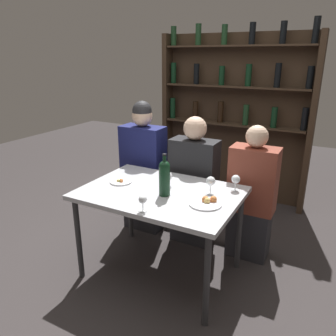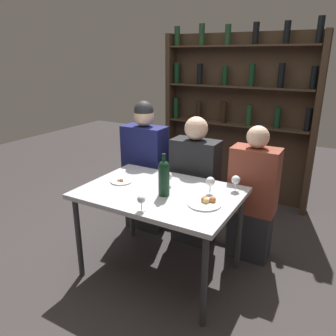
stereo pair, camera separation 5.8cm
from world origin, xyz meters
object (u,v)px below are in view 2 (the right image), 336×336
(wine_glass_0, at_px, (210,182))
(wine_glass_1, at_px, (168,176))
(food_plate_0, at_px, (206,202))
(seated_person_left, at_px, (145,170))
(wine_glass_3, at_px, (236,180))
(seated_person_center, at_px, (195,186))
(food_plate_1, at_px, (121,181))
(wine_glass_2, at_px, (141,200))
(seated_person_right, at_px, (252,199))
(wine_bottle, at_px, (164,176))

(wine_glass_0, relative_size, wine_glass_1, 1.16)
(food_plate_0, bearing_deg, wine_glass_0, 103.83)
(food_plate_0, height_order, seated_person_left, seated_person_left)
(wine_glass_0, xyz_separation_m, wine_glass_1, (-0.36, -0.01, -0.02))
(wine_glass_3, height_order, seated_person_center, seated_person_center)
(wine_glass_0, xyz_separation_m, food_plate_1, (-0.74, -0.13, -0.09))
(wine_glass_0, distance_m, wine_glass_2, 0.57)
(wine_glass_2, xyz_separation_m, seated_person_right, (0.51, 0.95, -0.25))
(seated_person_left, bearing_deg, wine_bottle, -47.32)
(wine_glass_2, bearing_deg, seated_person_center, 92.53)
(wine_bottle, height_order, seated_person_center, seated_person_center)
(food_plate_0, bearing_deg, seated_person_left, 145.45)
(food_plate_1, distance_m, seated_person_center, 0.73)
(wine_glass_2, distance_m, seated_person_center, 0.98)
(wine_glass_0, bearing_deg, wine_glass_2, -120.71)
(wine_glass_3, height_order, seated_person_left, seated_person_left)
(wine_bottle, distance_m, seated_person_left, 0.92)
(wine_glass_1, relative_size, seated_person_left, 0.09)
(wine_bottle, height_order, seated_person_right, seated_person_right)
(wine_bottle, bearing_deg, wine_glass_1, 111.37)
(wine_bottle, bearing_deg, wine_glass_0, 33.51)
(food_plate_0, bearing_deg, food_plate_1, 175.98)
(wine_glass_0, bearing_deg, wine_glass_3, 45.44)
(food_plate_0, distance_m, seated_person_right, 0.69)
(food_plate_1, relative_size, seated_person_center, 0.15)
(seated_person_center, bearing_deg, wine_glass_2, -87.47)
(wine_glass_1, bearing_deg, food_plate_1, -162.16)
(wine_glass_1, relative_size, seated_person_right, 0.10)
(food_plate_0, xyz_separation_m, food_plate_1, (-0.78, 0.05, -0.01))
(wine_glass_3, bearing_deg, wine_glass_2, -124.43)
(food_plate_0, height_order, seated_person_center, seated_person_center)
(wine_glass_2, height_order, food_plate_1, wine_glass_2)
(wine_glass_1, height_order, food_plate_0, wine_glass_1)
(wine_bottle, height_order, seated_person_left, seated_person_left)
(seated_person_center, bearing_deg, seated_person_right, 0.00)
(wine_glass_0, xyz_separation_m, wine_glass_3, (0.15, 0.15, -0.01))
(food_plate_1, bearing_deg, seated_person_center, 55.82)
(wine_glass_2, xyz_separation_m, wine_glass_3, (0.44, 0.65, 0.01))
(wine_glass_1, relative_size, food_plate_0, 0.49)
(wine_bottle, distance_m, wine_glass_0, 0.35)
(wine_glass_3, bearing_deg, food_plate_1, -162.12)
(food_plate_1, height_order, seated_person_left, seated_person_left)
(wine_glass_1, xyz_separation_m, food_plate_0, (0.41, -0.18, -0.06))
(wine_glass_1, relative_size, wine_glass_3, 0.94)
(seated_person_center, bearing_deg, wine_bottle, -86.13)
(seated_person_center, bearing_deg, wine_glass_0, -53.61)
(seated_person_center, bearing_deg, food_plate_0, -59.34)
(wine_glass_1, height_order, food_plate_1, wine_glass_1)
(wine_glass_2, relative_size, wine_glass_3, 0.90)
(seated_person_right, bearing_deg, wine_glass_3, -102.06)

